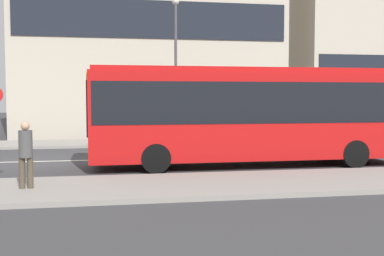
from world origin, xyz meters
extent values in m
plane|color=#3A3A3D|center=(0.00, 0.00, 0.00)|extent=(120.00, 120.00, 0.00)
cube|color=gray|center=(0.00, -6.25, 0.07)|extent=(44.00, 3.50, 0.13)
cube|color=gray|center=(0.00, 6.25, 0.07)|extent=(44.00, 3.50, 0.13)
cube|color=silver|center=(0.00, 0.00, 0.00)|extent=(41.80, 0.16, 0.01)
cube|color=#1E232D|center=(5.36, 9.47, 6.97)|extent=(15.99, 0.08, 2.20)
cube|color=red|center=(7.48, -2.45, 1.81)|extent=(11.15, 2.57, 2.99)
cube|color=black|center=(7.48, -2.45, 2.26)|extent=(10.93, 2.60, 1.38)
cube|color=red|center=(7.48, -2.45, 3.37)|extent=(10.99, 2.37, 0.14)
cube|color=black|center=(1.89, -2.45, 2.08)|extent=(0.05, 2.27, 1.79)
cube|color=yellow|center=(1.89, -2.45, 3.09)|extent=(0.04, 1.80, 0.32)
cylinder|color=black|center=(4.03, -3.62, 0.48)|extent=(0.96, 0.28, 0.96)
cylinder|color=black|center=(4.03, -1.27, 0.48)|extent=(0.96, 0.28, 0.96)
cylinder|color=black|center=(10.94, -3.62, 0.48)|extent=(0.96, 0.28, 0.96)
cylinder|color=black|center=(10.94, -1.27, 0.48)|extent=(0.96, 0.28, 0.96)
cube|color=silver|center=(13.80, 3.30, 0.49)|extent=(4.64, 1.76, 0.68)
cube|color=#21262B|center=(13.66, 3.30, 1.07)|extent=(2.55, 1.55, 0.48)
cylinder|color=black|center=(15.23, 2.51, 0.30)|extent=(0.60, 0.18, 0.60)
cylinder|color=black|center=(15.23, 4.09, 0.30)|extent=(0.60, 0.18, 0.60)
cylinder|color=black|center=(12.36, 2.51, 0.30)|extent=(0.60, 0.18, 0.60)
cylinder|color=black|center=(12.36, 4.09, 0.30)|extent=(0.60, 0.18, 0.60)
cylinder|color=#4C4233|center=(0.35, -6.24, 0.53)|extent=(0.15, 0.15, 0.79)
cylinder|color=#4C4233|center=(0.55, -6.24, 0.53)|extent=(0.15, 0.15, 0.79)
cylinder|color=#4C4C4C|center=(0.45, -6.24, 1.26)|extent=(0.34, 0.34, 0.69)
sphere|color=tan|center=(0.45, -6.24, 1.72)|extent=(0.22, 0.22, 0.22)
cylinder|color=#4C4C51|center=(5.98, 5.08, 3.60)|extent=(0.14, 0.14, 6.94)
sphere|color=silver|center=(5.98, 5.08, 7.18)|extent=(0.36, 0.36, 0.36)
camera|label=1|loc=(2.40, -18.88, 2.45)|focal=45.00mm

